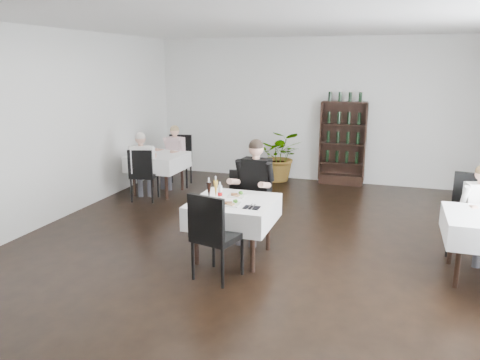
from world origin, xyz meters
name	(u,v)px	position (x,y,z in m)	size (l,w,h in m)	color
room_shell	(257,145)	(0.00, 0.00, 1.50)	(9.00, 9.00, 9.00)	black
wine_shelf	(343,144)	(0.60, 4.31, 0.85)	(0.90, 0.28, 1.75)	black
main_table	(233,211)	(-0.30, 0.00, 0.62)	(1.03, 1.03, 0.77)	black
left_table	(158,162)	(-2.70, 2.50, 0.62)	(0.98, 0.98, 0.77)	black
potted_tree	(280,156)	(-0.69, 4.20, 0.55)	(0.99, 0.86, 1.10)	#255D20
main_chair_far	(243,199)	(-0.44, 0.82, 0.54)	(0.50, 0.50, 0.95)	black
main_chair_near	(213,231)	(-0.30, -0.71, 0.60)	(0.58, 0.58, 1.05)	black
left_chair_far	(180,157)	(-2.59, 3.23, 0.59)	(0.56, 0.56, 1.03)	black
left_chair_near	(143,172)	(-2.70, 1.91, 0.55)	(0.52, 0.53, 0.97)	black
right_chair_far	(470,209)	(2.61, 1.12, 0.60)	(0.56, 0.57, 1.06)	black
diner_main	(254,183)	(-0.23, 0.69, 0.84)	(0.57, 0.58, 1.45)	#3C3C43
diner_left_far	(173,152)	(-2.62, 3.01, 0.73)	(0.53, 0.56, 1.26)	#3C3C43
diner_left_near	(142,161)	(-2.73, 1.96, 0.74)	(0.56, 0.59, 1.27)	#3C3C43
plate_far	(237,195)	(-0.32, 0.19, 0.79)	(0.23, 0.23, 0.07)	white
plate_near	(231,204)	(-0.26, -0.20, 0.79)	(0.24, 0.24, 0.07)	white
pilsner_dark	(209,191)	(-0.60, -0.08, 0.89)	(0.07, 0.07, 0.29)	black
pilsner_lager	(216,189)	(-0.56, 0.05, 0.89)	(0.07, 0.07, 0.29)	#B88B2F
coke_bottle	(220,193)	(-0.47, -0.04, 0.87)	(0.06, 0.06, 0.24)	silver
napkin_cutlery	(252,207)	(0.01, -0.24, 0.78)	(0.19, 0.21, 0.02)	black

